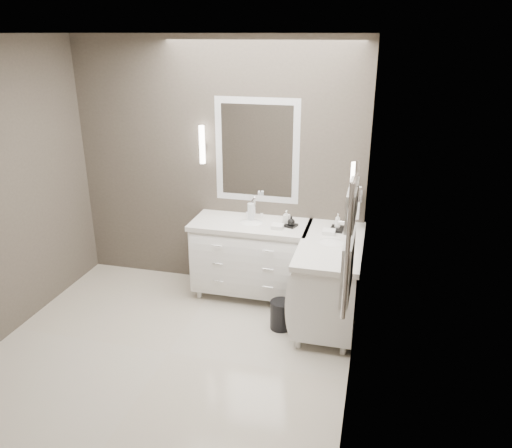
% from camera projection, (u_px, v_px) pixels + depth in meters
% --- Properties ---
extents(floor, '(3.20, 3.00, 0.01)m').
position_uv_depth(floor, '(169.00, 353.00, 4.51)').
color(floor, beige).
rests_on(floor, ground).
extents(ceiling, '(3.20, 3.00, 0.01)m').
position_uv_depth(ceiling, '(145.00, 33.00, 3.54)').
color(ceiling, white).
rests_on(ceiling, wall_back).
extents(wall_back, '(3.20, 0.01, 2.70)m').
position_uv_depth(wall_back, '(217.00, 167.00, 5.39)').
color(wall_back, '#4C453D').
rests_on(wall_back, floor).
extents(wall_front, '(3.20, 0.01, 2.70)m').
position_uv_depth(wall_front, '(40.00, 304.00, 2.66)').
color(wall_front, '#4C453D').
rests_on(wall_front, floor).
extents(wall_right, '(0.01, 3.00, 2.70)m').
position_uv_depth(wall_right, '(360.00, 230.00, 3.66)').
color(wall_right, '#4C453D').
rests_on(wall_right, floor).
extents(vanity_back, '(1.24, 0.59, 0.97)m').
position_uv_depth(vanity_back, '(251.00, 254.00, 5.34)').
color(vanity_back, white).
rests_on(vanity_back, floor).
extents(vanity_right, '(0.59, 1.24, 0.97)m').
position_uv_depth(vanity_right, '(329.00, 277.00, 4.85)').
color(vanity_right, white).
rests_on(vanity_right, floor).
extents(mirror_back, '(0.90, 0.02, 1.10)m').
position_uv_depth(mirror_back, '(257.00, 151.00, 5.20)').
color(mirror_back, white).
rests_on(mirror_back, wall_back).
extents(mirror_right, '(0.02, 0.90, 1.10)m').
position_uv_depth(mirror_right, '(365.00, 175.00, 4.31)').
color(mirror_right, white).
rests_on(mirror_right, wall_right).
extents(sconce_back, '(0.06, 0.06, 0.40)m').
position_uv_depth(sconce_back, '(202.00, 145.00, 5.26)').
color(sconce_back, white).
rests_on(sconce_back, wall_back).
extents(sconce_right, '(0.06, 0.06, 0.40)m').
position_uv_depth(sconce_right, '(354.00, 189.00, 3.79)').
color(sconce_right, white).
rests_on(sconce_right, wall_right).
extents(towel_bar_corner, '(0.03, 0.22, 0.30)m').
position_uv_depth(towel_bar_corner, '(359.00, 202.00, 4.99)').
color(towel_bar_corner, white).
rests_on(towel_bar_corner, wall_right).
extents(towel_ladder, '(0.06, 0.58, 0.90)m').
position_uv_depth(towel_ladder, '(349.00, 245.00, 3.29)').
color(towel_ladder, white).
rests_on(towel_ladder, wall_right).
extents(waste_bin, '(0.24, 0.24, 0.29)m').
position_uv_depth(waste_bin, '(281.00, 315.00, 4.84)').
color(waste_bin, black).
rests_on(waste_bin, floor).
extents(amenity_tray_back, '(0.19, 0.16, 0.02)m').
position_uv_depth(amenity_tray_back, '(289.00, 225.00, 5.11)').
color(amenity_tray_back, black).
rests_on(amenity_tray_back, vanity_back).
extents(amenity_tray_right, '(0.14, 0.18, 0.03)m').
position_uv_depth(amenity_tray_right, '(337.00, 229.00, 5.00)').
color(amenity_tray_right, black).
rests_on(amenity_tray_right, vanity_right).
extents(water_bottle, '(0.08, 0.08, 0.20)m').
position_uv_depth(water_bottle, '(251.00, 212.00, 5.21)').
color(water_bottle, silver).
rests_on(water_bottle, vanity_back).
extents(soap_bottle_a, '(0.07, 0.07, 0.14)m').
position_uv_depth(soap_bottle_a, '(286.00, 217.00, 5.11)').
color(soap_bottle_a, white).
rests_on(soap_bottle_a, amenity_tray_back).
extents(soap_bottle_b, '(0.09, 0.09, 0.10)m').
position_uv_depth(soap_bottle_b, '(291.00, 221.00, 5.05)').
color(soap_bottle_b, black).
rests_on(soap_bottle_b, amenity_tray_back).
extents(soap_bottle_c, '(0.07, 0.07, 0.15)m').
position_uv_depth(soap_bottle_c, '(338.00, 221.00, 4.97)').
color(soap_bottle_c, white).
rests_on(soap_bottle_c, amenity_tray_right).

